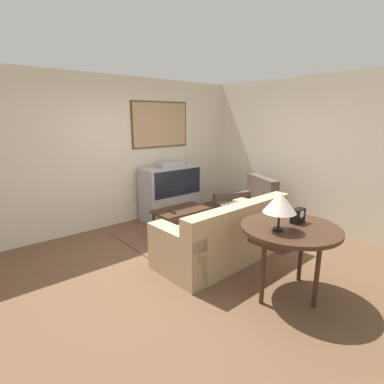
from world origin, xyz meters
name	(u,v)px	position (x,y,z in m)	size (l,w,h in m)	color
ground_plane	(195,260)	(0.00, 0.00, 0.00)	(12.00, 12.00, 0.00)	brown
wall_back	(121,152)	(0.02, 2.13, 1.36)	(12.00, 0.10, 2.70)	beige
wall_right	(302,152)	(2.63, 0.00, 1.35)	(0.06, 12.00, 2.70)	beige
area_rug	(186,231)	(0.59, 0.93, 0.01)	(2.16, 1.73, 0.01)	brown
tv	(171,191)	(0.88, 1.77, 0.53)	(1.21, 0.53, 1.13)	#9E9EA3
couch	(224,237)	(0.37, -0.21, 0.32)	(1.97, 0.94, 0.87)	tan
armchair	(246,209)	(1.79, 0.58, 0.27)	(1.20, 1.19, 0.87)	brown
coffee_table	(181,212)	(0.45, 0.90, 0.41)	(0.92, 0.53, 0.46)	#3D2619
console_table	(290,233)	(0.28, -1.29, 0.75)	(1.08, 1.08, 0.82)	#3D2619
table_lamp	(280,203)	(0.07, -1.27, 1.12)	(0.35, 0.35, 0.42)	black
mantel_clock	(298,216)	(0.44, -1.27, 0.90)	(0.18, 0.10, 0.17)	black
remote	(173,212)	(0.23, 0.83, 0.47)	(0.07, 0.16, 0.02)	black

